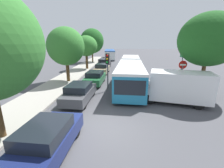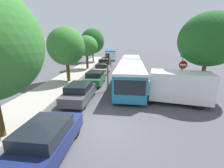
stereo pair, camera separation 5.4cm
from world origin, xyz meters
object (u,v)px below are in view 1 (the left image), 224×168
object	(u,v)px
city_bus_rear	(110,54)
direction_sign_post	(182,60)
queued_car_black	(104,63)
no_entry_sign	(182,72)
queued_car_navy	(47,140)
traffic_light	(108,64)
tree_left_far	(86,46)
tree_right_near	(208,40)
queued_car_tan	(102,69)
white_van	(176,86)
tree_left_mid	(66,47)
tree_left_distant	(92,42)
queued_car_green	(95,78)
queued_car_graphite	(79,93)
articulated_bus	(130,69)

from	to	relation	value
city_bus_rear	direction_sign_post	bearing A→B (deg)	-164.36
queued_car_black	no_entry_sign	bearing A→B (deg)	-145.00
queued_car_navy	traffic_light	xyz separation A→B (m)	(1.70, 8.18, 1.81)
tree_left_far	tree_right_near	distance (m)	17.12
queued_car_navy	tree_right_near	world-z (taller)	tree_right_near
direction_sign_post	tree_right_near	distance (m)	3.95
queued_car_tan	direction_sign_post	distance (m)	10.54
white_van	tree_left_mid	xyz separation A→B (m)	(-9.80, 5.34, 2.56)
tree_left_far	tree_left_distant	bearing A→B (deg)	94.09
queued_car_green	no_entry_sign	xyz separation A→B (m)	(8.01, -2.31, 1.18)
traffic_light	tree_right_near	size ratio (longest dim) A/B	0.52
city_bus_rear	tree_left_distant	xyz separation A→B (m)	(-3.30, -7.34, 3.08)
city_bus_rear	traffic_light	bearing A→B (deg)	178.92
direction_sign_post	tree_left_distant	size ratio (longest dim) A/B	0.50
no_entry_sign	tree_left_mid	size ratio (longest dim) A/B	0.48
city_bus_rear	queued_car_tan	bearing A→B (deg)	176.11
city_bus_rear	queued_car_graphite	xyz separation A→B (m)	(-0.21, -30.43, -0.69)
direction_sign_post	tree_left_distant	bearing A→B (deg)	-54.45
queued_car_navy	direction_sign_post	xyz separation A→B (m)	(9.22, 11.02, 1.86)
direction_sign_post	white_van	bearing A→B (deg)	66.08
city_bus_rear	no_entry_sign	size ratio (longest dim) A/B	4.02
queued_car_graphite	tree_left_far	size ratio (longest dim) A/B	0.75
queued_car_navy	white_van	distance (m)	8.98
white_van	tree_left_mid	bearing A→B (deg)	-15.04
traffic_light	tree_left_far	distance (m)	12.22
queued_car_green	tree_right_near	xyz separation A→B (m)	(9.46, -2.93, 3.81)
tree_left_distant	tree_right_near	xyz separation A→B (m)	(12.92, -21.10, 0.03)
queued_car_graphite	traffic_light	world-z (taller)	traffic_light
direction_sign_post	tree_left_far	bearing A→B (deg)	-35.40
city_bus_rear	queued_car_tan	size ratio (longest dim) A/B	2.73
no_entry_sign	queued_car_navy	bearing A→B (deg)	-44.84
white_van	tree_right_near	size ratio (longest dim) A/B	0.81
queued_car_black	traffic_light	distance (m)	13.51
tree_left_far	direction_sign_post	bearing A→B (deg)	-35.65
traffic_light	no_entry_sign	size ratio (longest dim) A/B	1.21
queued_car_graphite	tree_left_mid	xyz separation A→B (m)	(-2.72, 5.50, 3.10)
city_bus_rear	queued_car_green	size ratio (longest dim) A/B	2.78
traffic_light	direction_sign_post	size ratio (longest dim) A/B	0.94
city_bus_rear	queued_car_black	world-z (taller)	city_bus_rear
tree_left_distant	direction_sign_post	bearing A→B (deg)	-54.71
city_bus_rear	queued_car_black	distance (m)	14.58
queued_car_graphite	tree_right_near	world-z (taller)	tree_right_near
no_entry_sign	tree_left_mid	world-z (taller)	tree_left_mid
no_entry_sign	articulated_bus	bearing A→B (deg)	-134.88
articulated_bus	white_van	distance (m)	7.21
queued_car_navy	traffic_light	distance (m)	8.55
traffic_light	no_entry_sign	distance (m)	6.51
queued_car_navy	tree_left_distant	world-z (taller)	tree_left_distant
queued_car_graphite	tree_left_distant	xyz separation A→B (m)	(-3.09, 23.10, 3.78)
tree_left_mid	traffic_light	bearing A→B (deg)	-32.25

